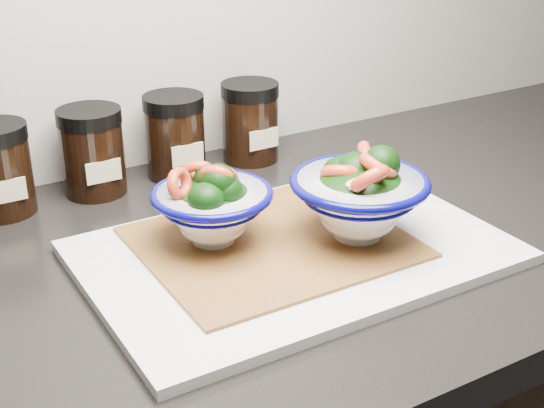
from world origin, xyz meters
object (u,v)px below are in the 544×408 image
spice_jar_c (92,152)px  cutting_board (294,252)px  bowl_left (213,205)px  spice_jar_d (175,136)px  spice_jar_e (250,122)px  bowl_right (359,196)px

spice_jar_c → cutting_board: bearing=-65.3°
bowl_left → spice_jar_c: bearing=104.0°
spice_jar_c → spice_jar_d: bearing=0.0°
spice_jar_d → spice_jar_e: same height
bowl_right → spice_jar_c: size_ratio=1.36×
bowl_left → spice_jar_e: (0.17, 0.23, -0.00)m
cutting_board → bowl_left: size_ratio=3.39×
bowl_left → spice_jar_d: bearing=75.8°
bowl_left → spice_jar_c: 0.24m
cutting_board → spice_jar_d: 0.29m
cutting_board → bowl_right: bowl_right is taller
spice_jar_c → spice_jar_e: (0.23, 0.00, 0.00)m
bowl_left → spice_jar_d: 0.24m
bowl_left → spice_jar_c: size_ratio=1.17×
spice_jar_e → bowl_left: bearing=-127.3°
cutting_board → spice_jar_e: 0.30m
bowl_right → spice_jar_d: (-0.09, 0.30, -0.01)m
cutting_board → bowl_right: 0.09m
cutting_board → bowl_right: bearing=-13.3°
cutting_board → bowl_left: (-0.07, 0.05, 0.05)m
spice_jar_c → spice_jar_d: (0.12, 0.00, 0.00)m
bowl_right → spice_jar_e: bearing=84.2°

